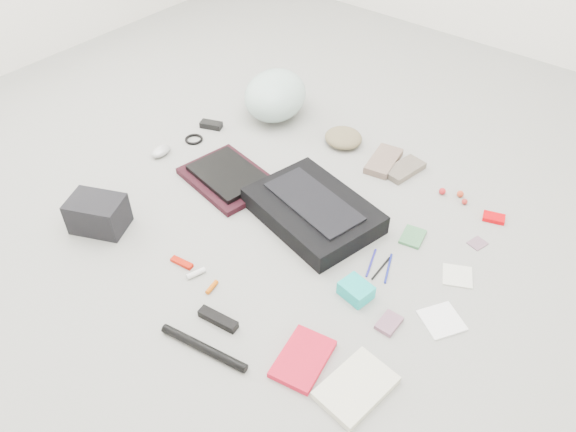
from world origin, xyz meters
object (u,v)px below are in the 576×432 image
Objects in this scene: bike_helmet at (275,95)px; accordion_wallet at (356,290)px; messenger_bag at (313,211)px; book_red at (303,359)px; camera_bag at (98,214)px; laptop at (228,174)px.

bike_helmet reaches higher than accordion_wallet.
messenger_bag is 4.66× the size of accordion_wallet.
accordion_wallet reaches higher than book_red.
accordion_wallet is (0.97, 0.34, -0.04)m from camera_bag.
messenger_bag is 2.37× the size of book_red.
messenger_bag is 0.83m from camera_bag.
accordion_wallet is (0.35, -0.22, -0.01)m from messenger_bag.
laptop is at bearing 176.39° from accordion_wallet.
messenger_bag reaches higher than book_red.
laptop is 0.56m from camera_bag.
messenger_bag is 0.43m from laptop.
laptop is 2.93× the size of accordion_wallet.
accordion_wallet is at bearing -5.62° from camera_bag.
bike_helmet is 3.49× the size of accordion_wallet.
book_red is (0.99, 0.02, -0.06)m from camera_bag.
laptop is 1.50× the size of camera_bag.
laptop reaches higher than book_red.
book_red is at bearing -68.66° from bike_helmet.
messenger_bag reaches higher than laptop.
messenger_bag is 2.39× the size of camera_bag.
accordion_wallet is (-0.02, 0.32, 0.02)m from book_red.
accordion_wallet is at bearing -3.01° from laptop.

